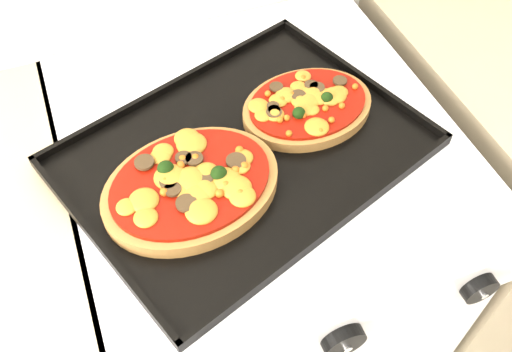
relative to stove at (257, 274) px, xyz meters
name	(u,v)px	position (x,y,z in m)	size (l,w,h in m)	color
stove	(257,274)	(0.00, 0.00, 0.00)	(0.60, 0.60, 0.91)	silver
control_panel	(345,324)	(0.00, -0.31, 0.40)	(0.60, 0.02, 0.09)	silver
knob_center	(344,341)	(-0.01, -0.33, 0.40)	(0.06, 0.06, 0.02)	black
knob_right	(479,288)	(0.19, -0.33, 0.40)	(0.05, 0.05, 0.02)	black
baking_tray	(244,150)	(-0.04, -0.04, 0.47)	(0.50, 0.37, 0.02)	black
pizza_left	(191,185)	(-0.13, -0.09, 0.48)	(0.25, 0.19, 0.04)	#A9703A
pizza_right	(307,106)	(0.08, 0.00, 0.48)	(0.21, 0.16, 0.03)	#A9703A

